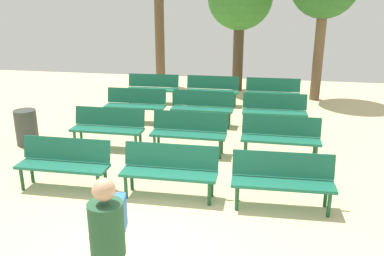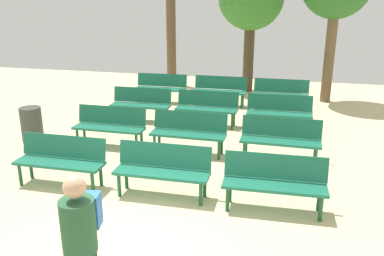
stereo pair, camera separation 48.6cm
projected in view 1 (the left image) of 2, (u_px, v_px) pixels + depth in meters
ground_plane at (143, 251)px, 5.41m from camera, size 24.00×24.00×0.00m
bench_r0_c0 at (64, 161)px, 7.05m from camera, size 1.60×0.49×0.87m
bench_r0_c1 at (170, 168)px, 6.76m from camera, size 1.60×0.50×0.87m
bench_r0_c2 at (283, 177)px, 6.40m from camera, size 1.62×0.53×0.87m
bench_r1_c0 at (108, 125)px, 8.94m from camera, size 1.60×0.49×0.87m
bench_r1_c1 at (189, 130)px, 8.63m from camera, size 1.60×0.49×0.87m
bench_r1_c2 at (281, 135)px, 8.32m from camera, size 1.61×0.50×0.87m
bench_r2_c0 at (136, 103)px, 10.80m from camera, size 1.61×0.52×0.87m
bench_r2_c1 at (202, 106)px, 10.54m from camera, size 1.60×0.49×0.87m
bench_r2_c2 at (274, 109)px, 10.24m from camera, size 1.62×0.53×0.87m
bench_r3_c0 at (153, 87)px, 12.73m from camera, size 1.61×0.53×0.87m
bench_r3_c1 at (212, 89)px, 12.46m from camera, size 1.60×0.49×0.87m
bench_r3_c2 at (273, 91)px, 12.13m from camera, size 1.61×0.51×0.87m
tree_0 at (160, 38)px, 14.97m from camera, size 0.35×0.35×3.47m
visitor_with_backpack at (109, 244)px, 3.95m from camera, size 0.40×0.57×1.65m
trash_bin at (26, 127)px, 9.15m from camera, size 0.48×0.48×0.80m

